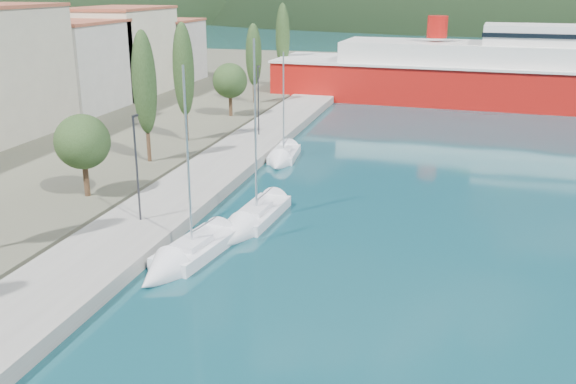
% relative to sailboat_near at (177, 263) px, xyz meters
% --- Properties ---
extents(ground, '(1400.00, 1400.00, 0.00)m').
position_rel_sailboat_near_xyz_m(ground, '(4.99, 109.11, -0.30)').
color(ground, '#12434C').
extents(quay, '(5.00, 88.00, 0.80)m').
position_rel_sailboat_near_xyz_m(quay, '(-4.01, 15.11, 0.10)').
color(quay, gray).
rests_on(quay, ground).
extents(town_buildings, '(9.20, 69.20, 11.30)m').
position_rel_sailboat_near_xyz_m(town_buildings, '(-27.01, 26.02, 5.27)').
color(town_buildings, beige).
rests_on(town_buildings, land_strip).
extents(tree_row, '(3.52, 65.82, 10.61)m').
position_rel_sailboat_near_xyz_m(tree_row, '(-9.51, 21.34, 5.37)').
color(tree_row, '#47301E').
rests_on(tree_row, land_strip).
extents(lamp_posts, '(0.15, 47.64, 6.06)m').
position_rel_sailboat_near_xyz_m(lamp_posts, '(-4.01, 3.21, 3.79)').
color(lamp_posts, '#2D2D33').
rests_on(lamp_posts, quay).
extents(sailboat_near, '(3.37, 7.84, 10.90)m').
position_rel_sailboat_near_xyz_m(sailboat_near, '(0.00, 0.00, 0.00)').
color(sailboat_near, silver).
rests_on(sailboat_near, ground).
extents(sailboat_mid, '(2.67, 8.22, 11.65)m').
position_rel_sailboat_near_xyz_m(sailboat_mid, '(1.72, 5.95, -0.01)').
color(sailboat_mid, silver).
rests_on(sailboat_mid, ground).
extents(sailboat_far, '(2.67, 6.58, 9.42)m').
position_rel_sailboat_near_xyz_m(sailboat_far, '(-0.29, 20.48, -0.02)').
color(sailboat_far, silver).
rests_on(sailboat_far, ground).
extents(ferry, '(53.80, 14.12, 10.58)m').
position_rel_sailboat_near_xyz_m(ferry, '(17.38, 52.56, 2.92)').
color(ferry, '#AA120D').
rests_on(ferry, ground).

